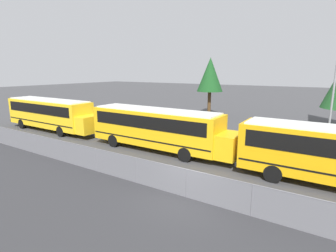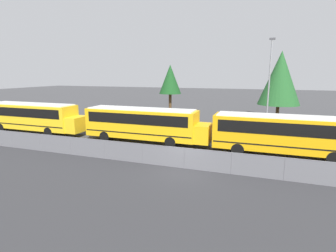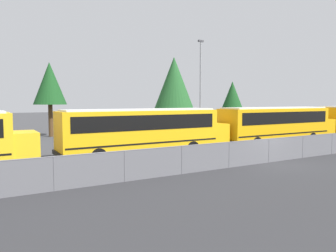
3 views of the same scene
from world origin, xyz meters
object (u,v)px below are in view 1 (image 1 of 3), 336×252
Objects in this scene: school_bus_0 at (50,112)px; light_pole at (335,79)px; school_bus_1 at (157,126)px; tree_2 at (210,75)px.

school_bus_0 is 26.05m from light_pole.
school_bus_0 is 1.00× the size of school_bus_1.
school_bus_0 is at bearing -159.17° from light_pole.
school_bus_1 is 1.56× the size of tree_2.
light_pole is at bearing 39.06° from school_bus_1.
light_pole reaches higher than tree_2.
tree_2 is (10.20, 16.49, 3.59)m from school_bus_0.
tree_2 is (-2.92, 16.24, 3.59)m from school_bus_1.
light_pole reaches higher than school_bus_0.
tree_2 reaches higher than school_bus_1.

